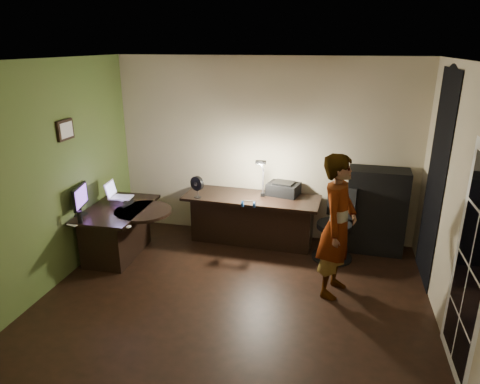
% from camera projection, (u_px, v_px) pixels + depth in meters
% --- Properties ---
extents(floor, '(4.50, 4.00, 0.01)m').
position_uv_depth(floor, '(232.00, 303.00, 4.97)').
color(floor, black).
rests_on(floor, ground).
extents(ceiling, '(4.50, 4.00, 0.01)m').
position_uv_depth(ceiling, '(231.00, 60.00, 4.08)').
color(ceiling, silver).
rests_on(ceiling, floor).
extents(wall_back, '(4.50, 0.01, 2.70)m').
position_uv_depth(wall_back, '(264.00, 150.00, 6.37)').
color(wall_back, '#BBAC8A').
rests_on(wall_back, floor).
extents(wall_front, '(4.50, 0.01, 2.70)m').
position_uv_depth(wall_front, '(154.00, 297.00, 2.68)').
color(wall_front, '#BBAC8A').
rests_on(wall_front, floor).
extents(wall_left, '(0.01, 4.00, 2.70)m').
position_uv_depth(wall_left, '(45.00, 179.00, 5.00)').
color(wall_left, '#BBAC8A').
rests_on(wall_left, floor).
extents(wall_right, '(0.01, 4.00, 2.70)m').
position_uv_depth(wall_right, '(462.00, 211.00, 4.05)').
color(wall_right, '#BBAC8A').
rests_on(wall_right, floor).
extents(green_wall_overlay, '(0.00, 4.00, 2.70)m').
position_uv_depth(green_wall_overlay, '(46.00, 179.00, 5.00)').
color(green_wall_overlay, '#4F652B').
rests_on(green_wall_overlay, floor).
extents(arched_doorway, '(0.01, 0.90, 2.60)m').
position_uv_depth(arched_doorway, '(436.00, 180.00, 5.13)').
color(arched_doorway, black).
rests_on(arched_doorway, floor).
extents(french_door, '(0.02, 0.92, 2.10)m').
position_uv_depth(french_door, '(470.00, 267.00, 3.64)').
color(french_door, white).
rests_on(french_door, floor).
extents(framed_picture, '(0.04, 0.30, 0.25)m').
position_uv_depth(framed_picture, '(65.00, 130.00, 5.25)').
color(framed_picture, black).
rests_on(framed_picture, wall_left).
extents(desk_left, '(0.80, 1.27, 0.72)m').
position_uv_depth(desk_left, '(119.00, 232.00, 5.98)').
color(desk_left, black).
rests_on(desk_left, floor).
extents(desk_right, '(2.00, 0.77, 0.74)m').
position_uv_depth(desk_right, '(251.00, 220.00, 6.35)').
color(desk_right, black).
rests_on(desk_right, floor).
extents(cabinet, '(0.83, 0.44, 1.22)m').
position_uv_depth(cabinet, '(376.00, 211.00, 6.06)').
color(cabinet, black).
rests_on(cabinet, floor).
extents(laptop_stand, '(0.30, 0.27, 0.10)m').
position_uv_depth(laptop_stand, '(122.00, 201.00, 5.99)').
color(laptop_stand, silver).
rests_on(laptop_stand, desk_left).
extents(laptop, '(0.35, 0.34, 0.22)m').
position_uv_depth(laptop, '(120.00, 190.00, 5.93)').
color(laptop, silver).
rests_on(laptop, laptop_stand).
extents(monitor, '(0.19, 0.46, 0.30)m').
position_uv_depth(monitor, '(80.00, 205.00, 5.60)').
color(monitor, black).
rests_on(monitor, desk_left).
extents(mouse, '(0.08, 0.10, 0.03)m').
position_uv_depth(mouse, '(129.00, 227.00, 5.25)').
color(mouse, silver).
rests_on(mouse, desk_left).
extents(phone, '(0.10, 0.14, 0.01)m').
position_uv_depth(phone, '(139.00, 219.00, 5.50)').
color(phone, black).
rests_on(phone, desk_left).
extents(pen, '(0.10, 0.10, 0.01)m').
position_uv_depth(pen, '(104.00, 206.00, 5.96)').
color(pen, black).
rests_on(pen, desk_left).
extents(speaker, '(0.07, 0.07, 0.17)m').
position_uv_depth(speaker, '(80.00, 218.00, 5.35)').
color(speaker, black).
rests_on(speaker, desk_left).
extents(notepad, '(0.18, 0.22, 0.01)m').
position_uv_depth(notepad, '(76.00, 223.00, 5.39)').
color(notepad, silver).
rests_on(notepad, desk_left).
extents(desk_fan, '(0.24, 0.19, 0.33)m').
position_uv_depth(desk_fan, '(197.00, 187.00, 6.15)').
color(desk_fan, black).
rests_on(desk_fan, desk_right).
extents(headphones, '(0.21, 0.09, 0.10)m').
position_uv_depth(headphones, '(248.00, 203.00, 5.84)').
color(headphones, navy).
rests_on(headphones, desk_right).
extents(printer, '(0.51, 0.43, 0.20)m').
position_uv_depth(printer, '(283.00, 189.00, 6.29)').
color(printer, black).
rests_on(printer, desk_right).
extents(desk_lamp, '(0.24, 0.32, 0.63)m').
position_uv_depth(desk_lamp, '(263.00, 176.00, 6.14)').
color(desk_lamp, black).
rests_on(desk_lamp, desk_right).
extents(office_chair, '(0.72, 0.72, 1.00)m').
position_uv_depth(office_chair, '(334.00, 225.00, 5.85)').
color(office_chair, black).
rests_on(office_chair, floor).
extents(person, '(0.56, 0.70, 1.72)m').
position_uv_depth(person, '(337.00, 226.00, 4.93)').
color(person, '#D8A88C').
rests_on(person, floor).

